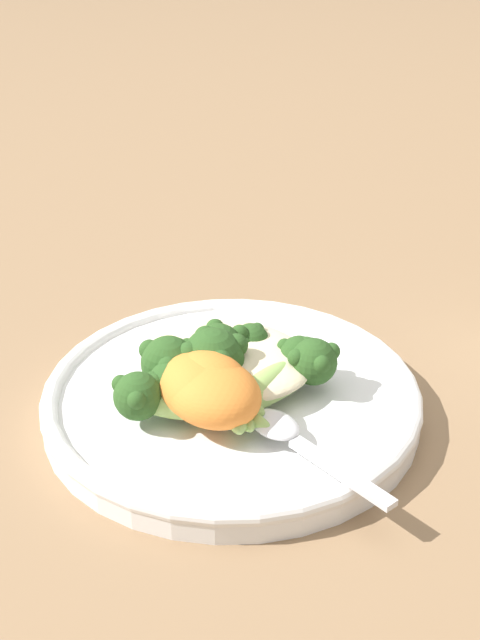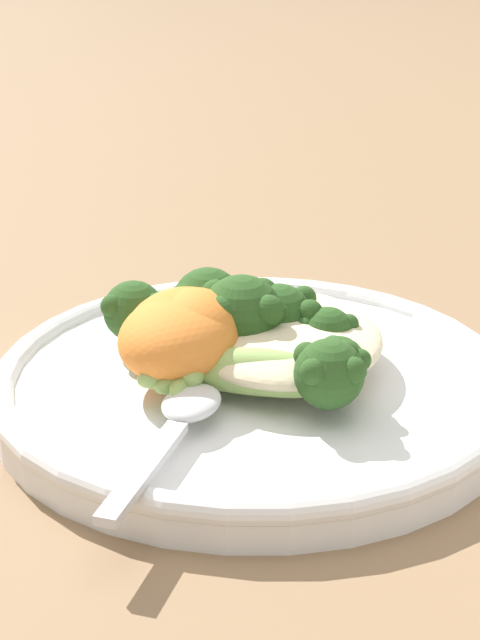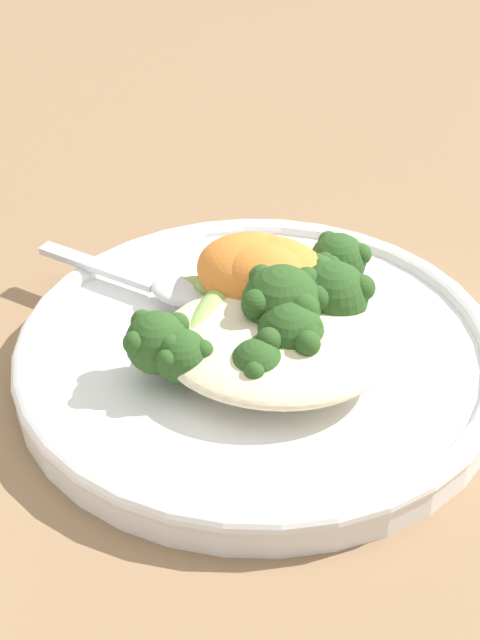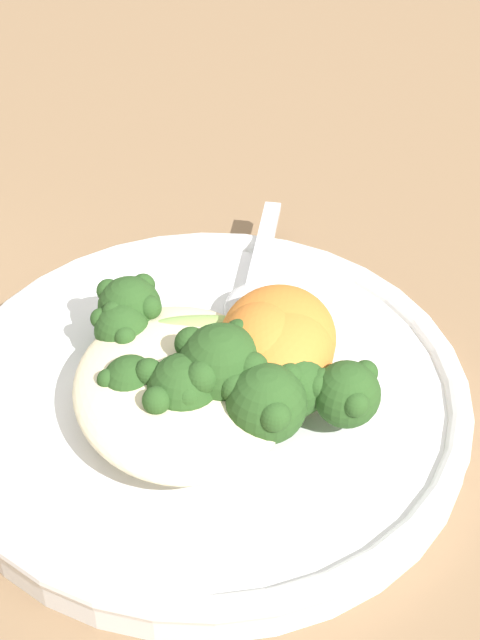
# 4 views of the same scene
# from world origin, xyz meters

# --- Properties ---
(ground_plane) EXTENTS (4.00, 4.00, 0.00)m
(ground_plane) POSITION_xyz_m (0.00, 0.00, 0.00)
(ground_plane) COLOR #846647
(plate) EXTENTS (0.25, 0.25, 0.02)m
(plate) POSITION_xyz_m (-0.02, -0.01, 0.01)
(plate) COLOR white
(plate) RESTS_ON ground_plane
(quinoa_mound) EXTENTS (0.11, 0.10, 0.02)m
(quinoa_mound) POSITION_xyz_m (-0.02, -0.00, 0.03)
(quinoa_mound) COLOR beige
(quinoa_mound) RESTS_ON plate
(broccoli_stalk_0) EXTENTS (0.06, 0.10, 0.03)m
(broccoli_stalk_0) POSITION_xyz_m (0.02, -0.00, 0.04)
(broccoli_stalk_0) COLOR #8EB25B
(broccoli_stalk_0) RESTS_ON plate
(broccoli_stalk_1) EXTENTS (0.04, 0.09, 0.03)m
(broccoli_stalk_1) POSITION_xyz_m (0.01, -0.00, 0.03)
(broccoli_stalk_1) COLOR #8EB25B
(broccoli_stalk_1) RESTS_ON plate
(broccoli_stalk_2) EXTENTS (0.05, 0.10, 0.03)m
(broccoli_stalk_2) POSITION_xyz_m (-0.01, -0.00, 0.03)
(broccoli_stalk_2) COLOR #8EB25B
(broccoli_stalk_2) RESTS_ON plate
(broccoli_stalk_3) EXTENTS (0.07, 0.10, 0.03)m
(broccoli_stalk_3) POSITION_xyz_m (-0.02, -0.01, 0.04)
(broccoli_stalk_3) COLOR #8EB25B
(broccoli_stalk_3) RESTS_ON plate
(broccoli_stalk_4) EXTENTS (0.07, 0.07, 0.04)m
(broccoli_stalk_4) POSITION_xyz_m (-0.02, -0.02, 0.04)
(broccoli_stalk_4) COLOR #8EB25B
(broccoli_stalk_4) RESTS_ON plate
(broccoli_stalk_5) EXTENTS (0.10, 0.05, 0.04)m
(broccoli_stalk_5) POSITION_xyz_m (-0.04, -0.04, 0.04)
(broccoli_stalk_5) COLOR #8EB25B
(broccoli_stalk_5) RESTS_ON plate
(broccoli_stalk_6) EXTENTS (0.08, 0.03, 0.03)m
(broccoli_stalk_6) POSITION_xyz_m (-0.03, -0.05, 0.04)
(broccoli_stalk_6) COLOR #8EB25B
(broccoli_stalk_6) RESTS_ON plate
(broccoli_stalk_7) EXTENTS (0.08, 0.05, 0.03)m
(broccoli_stalk_7) POSITION_xyz_m (-0.04, -0.06, 0.04)
(broccoli_stalk_7) COLOR #8EB25B
(broccoli_stalk_7) RESTS_ON plate
(sweet_potato_chunk_0) EXTENTS (0.08, 0.07, 0.04)m
(sweet_potato_chunk_0) POSITION_xyz_m (-0.02, -0.05, 0.04)
(sweet_potato_chunk_0) COLOR orange
(sweet_potato_chunk_0) RESTS_ON plate
(sweet_potato_chunk_1) EXTENTS (0.08, 0.08, 0.04)m
(sweet_potato_chunk_1) POSITION_xyz_m (-0.01, -0.05, 0.04)
(sweet_potato_chunk_1) COLOR orange
(sweet_potato_chunk_1) RESTS_ON plate
(sweet_potato_chunk_2) EXTENTS (0.06, 0.05, 0.04)m
(sweet_potato_chunk_2) POSITION_xyz_m (-0.02, -0.04, 0.04)
(sweet_potato_chunk_2) COLOR orange
(sweet_potato_chunk_2) RESTS_ON plate
(spoon) EXTENTS (0.11, 0.06, 0.01)m
(spoon) POSITION_xyz_m (0.04, -0.05, 0.03)
(spoon) COLOR silver
(spoon) RESTS_ON plate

